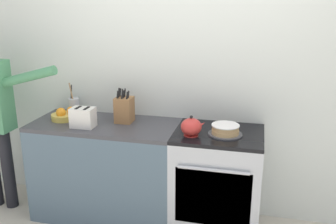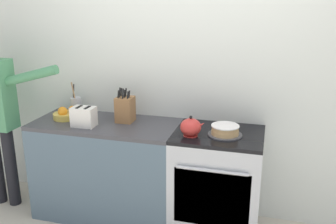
# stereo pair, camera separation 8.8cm
# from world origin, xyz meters

# --- Properties ---
(wall_back) EXTENTS (8.00, 0.04, 2.60)m
(wall_back) POSITION_xyz_m (0.00, 0.61, 1.30)
(wall_back) COLOR silver
(wall_back) RESTS_ON ground_plane
(counter_cabinet) EXTENTS (1.27, 0.59, 0.88)m
(counter_cabinet) POSITION_xyz_m (-0.67, 0.30, 0.44)
(counter_cabinet) COLOR #4C6070
(counter_cabinet) RESTS_ON ground_plane
(stove_range) EXTENTS (0.71, 0.63, 0.88)m
(stove_range) POSITION_xyz_m (0.32, 0.29, 0.44)
(stove_range) COLOR #B7BABF
(stove_range) RESTS_ON ground_plane
(layer_cake) EXTENTS (0.27, 0.27, 0.08)m
(layer_cake) POSITION_xyz_m (0.37, 0.26, 0.92)
(layer_cake) COLOR #4C4C51
(layer_cake) RESTS_ON stove_range
(tea_kettle) EXTENTS (0.20, 0.17, 0.16)m
(tea_kettle) POSITION_xyz_m (0.11, 0.18, 0.95)
(tea_kettle) COLOR red
(tea_kettle) RESTS_ON stove_range
(knife_block) EXTENTS (0.14, 0.15, 0.30)m
(knife_block) POSITION_xyz_m (-0.51, 0.37, 1.00)
(knife_block) COLOR olive
(knife_block) RESTS_ON counter_cabinet
(utensil_crock) EXTENTS (0.10, 0.10, 0.30)m
(utensil_crock) POSITION_xyz_m (-1.06, 0.49, 0.96)
(utensil_crock) COLOR #B7BABF
(utensil_crock) RESTS_ON counter_cabinet
(fruit_bowl) EXTENTS (0.22, 0.22, 0.12)m
(fruit_bowl) POSITION_xyz_m (-1.05, 0.30, 0.92)
(fruit_bowl) COLOR gold
(fruit_bowl) RESTS_ON counter_cabinet
(toaster) EXTENTS (0.21, 0.13, 0.17)m
(toaster) POSITION_xyz_m (-0.80, 0.16, 0.97)
(toaster) COLOR silver
(toaster) RESTS_ON counter_cabinet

